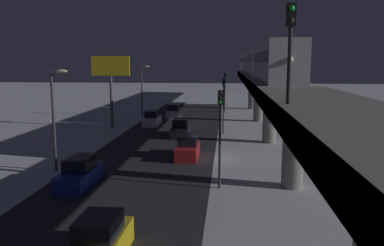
# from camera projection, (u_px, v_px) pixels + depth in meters

# --- Properties ---
(ground_plane) EXTENTS (240.00, 240.00, 0.00)m
(ground_plane) POSITION_uv_depth(u_px,v_px,m) (205.00, 158.00, 33.42)
(ground_plane) COLOR silver
(avenue_asphalt) EXTENTS (11.00, 87.34, 0.01)m
(avenue_asphalt) POSITION_uv_depth(u_px,v_px,m) (151.00, 157.00, 33.85)
(avenue_asphalt) COLOR #28282D
(avenue_asphalt) RESTS_ON ground_plane
(elevated_railway) EXTENTS (5.00, 87.34, 6.47)m
(elevated_railway) POSITION_uv_depth(u_px,v_px,m) (279.00, 94.00, 32.02)
(elevated_railway) COLOR gray
(elevated_railway) RESTS_ON ground_plane
(subway_train) EXTENTS (2.94, 74.07, 3.40)m
(subway_train) POSITION_uv_depth(u_px,v_px,m) (255.00, 62.00, 63.51)
(subway_train) COLOR #B7BABF
(subway_train) RESTS_ON elevated_railway
(rail_signal) EXTENTS (0.36, 0.41, 4.00)m
(rail_signal) POSITION_uv_depth(u_px,v_px,m) (290.00, 36.00, 15.55)
(rail_signal) COLOR black
(rail_signal) RESTS_ON elevated_railway
(sedan_silver) EXTENTS (1.91, 4.04, 1.97)m
(sedan_silver) POSITION_uv_depth(u_px,v_px,m) (174.00, 112.00, 57.74)
(sedan_silver) COLOR #B2B2B7
(sedan_silver) RESTS_ON ground_plane
(sedan_blue) EXTENTS (1.80, 4.76, 1.97)m
(sedan_blue) POSITION_uv_depth(u_px,v_px,m) (80.00, 173.00, 26.00)
(sedan_blue) COLOR navy
(sedan_blue) RESTS_ON ground_plane
(sedan_yellow) EXTENTS (1.80, 4.49, 1.97)m
(sedan_yellow) POSITION_uv_depth(u_px,v_px,m) (99.00, 244.00, 15.94)
(sedan_yellow) COLOR gold
(sedan_yellow) RESTS_ON ground_plane
(sedan_red) EXTENTS (1.80, 4.47, 1.97)m
(sedan_red) POSITION_uv_depth(u_px,v_px,m) (188.00, 148.00, 33.56)
(sedan_red) COLOR #A51E1E
(sedan_red) RESTS_ON ground_plane
(sedan_white) EXTENTS (1.80, 4.33, 1.97)m
(sedan_white) POSITION_uv_depth(u_px,v_px,m) (152.00, 119.00, 50.57)
(sedan_white) COLOR silver
(sedan_white) RESTS_ON ground_plane
(sedan_black) EXTENTS (1.80, 4.55, 1.97)m
(sedan_black) POSITION_uv_depth(u_px,v_px,m) (181.00, 129.00, 43.23)
(sedan_black) COLOR black
(sedan_black) RESTS_ON ground_plane
(traffic_light_near) EXTENTS (0.32, 0.44, 6.40)m
(traffic_light_near) POSITION_uv_depth(u_px,v_px,m) (220.00, 125.00, 24.80)
(traffic_light_near) COLOR #2D2D2D
(traffic_light_near) RESTS_ON ground_plane
(traffic_light_mid) EXTENTS (0.32, 0.44, 6.40)m
(traffic_light_mid) POSITION_uv_depth(u_px,v_px,m) (224.00, 98.00, 43.91)
(traffic_light_mid) COLOR #2D2D2D
(traffic_light_mid) RESTS_ON ground_plane
(traffic_light_far) EXTENTS (0.32, 0.44, 6.40)m
(traffic_light_far) POSITION_uv_depth(u_px,v_px,m) (225.00, 87.00, 63.03)
(traffic_light_far) COLOR #2D2D2D
(traffic_light_far) RESTS_ON ground_plane
(commercial_billboard) EXTENTS (4.80, 0.36, 8.90)m
(commercial_billboard) POSITION_uv_depth(u_px,v_px,m) (111.00, 73.00, 48.27)
(commercial_billboard) COLOR #4C4C51
(commercial_billboard) RESTS_ON ground_plane
(street_lamp_near) EXTENTS (1.35, 0.44, 7.65)m
(street_lamp_near) POSITION_uv_depth(u_px,v_px,m) (56.00, 108.00, 28.74)
(street_lamp_near) COLOR #38383D
(street_lamp_near) RESTS_ON ground_plane
(street_lamp_far) EXTENTS (1.35, 0.44, 7.65)m
(street_lamp_far) POSITION_uv_depth(u_px,v_px,m) (143.00, 85.00, 58.25)
(street_lamp_far) COLOR #38383D
(street_lamp_far) RESTS_ON ground_plane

